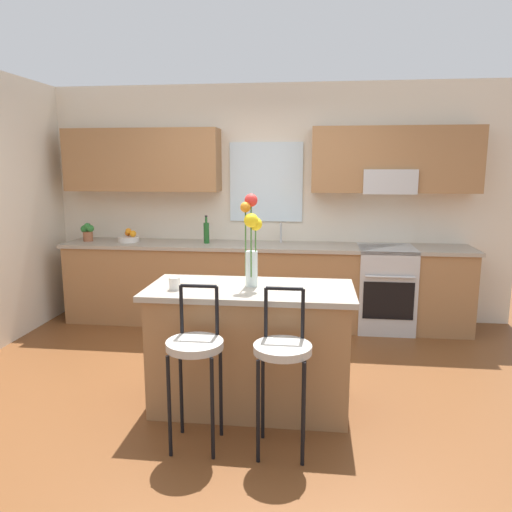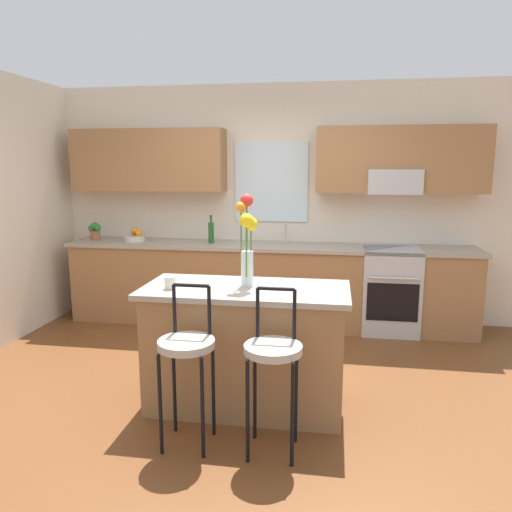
{
  "view_description": "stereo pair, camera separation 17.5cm",
  "coord_description": "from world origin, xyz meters",
  "px_view_note": "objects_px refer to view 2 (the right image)",
  "views": [
    {
      "loc": [
        0.56,
        -3.66,
        1.79
      ],
      "look_at": [
        0.05,
        0.55,
        1.0
      ],
      "focal_mm": 34.18,
      "sensor_mm": 36.0,
      "label": 1
    },
    {
      "loc": [
        0.73,
        -3.63,
        1.79
      ],
      "look_at": [
        0.05,
        0.55,
        1.0
      ],
      "focal_mm": 34.18,
      "sensor_mm": 36.0,
      "label": 2
    }
  ],
  "objects_px": {
    "oven_range": "(390,290)",
    "bar_stool_near": "(187,351)",
    "bar_stool_middle": "(273,356)",
    "bottle_olive_oil": "(211,232)",
    "potted_plant_small": "(95,231)",
    "flower_vase": "(247,237)",
    "kitchen_island": "(246,347)",
    "fruit_bowl_oranges": "(135,237)",
    "mug_ceramic": "(170,283)"
  },
  "relations": [
    {
      "from": "bar_stool_near",
      "to": "potted_plant_small",
      "type": "bearing_deg",
      "value": 126.9
    },
    {
      "from": "oven_range",
      "to": "potted_plant_small",
      "type": "bearing_deg",
      "value": 179.58
    },
    {
      "from": "bar_stool_middle",
      "to": "mug_ceramic",
      "type": "relative_size",
      "value": 11.58
    },
    {
      "from": "bar_stool_near",
      "to": "flower_vase",
      "type": "xyz_separation_m",
      "value": [
        0.28,
        0.6,
        0.65
      ]
    },
    {
      "from": "bar_stool_middle",
      "to": "mug_ceramic",
      "type": "xyz_separation_m",
      "value": [
        -0.8,
        0.44,
        0.33
      ]
    },
    {
      "from": "bar_stool_near",
      "to": "mug_ceramic",
      "type": "height_order",
      "value": "bar_stool_near"
    },
    {
      "from": "flower_vase",
      "to": "mug_ceramic",
      "type": "height_order",
      "value": "flower_vase"
    },
    {
      "from": "oven_range",
      "to": "kitchen_island",
      "type": "distance_m",
      "value": 2.3
    },
    {
      "from": "bar_stool_middle",
      "to": "bottle_olive_oil",
      "type": "height_order",
      "value": "bottle_olive_oil"
    },
    {
      "from": "flower_vase",
      "to": "oven_range",
      "type": "bearing_deg",
      "value": 57.09
    },
    {
      "from": "bar_stool_near",
      "to": "bar_stool_middle",
      "type": "relative_size",
      "value": 1.0
    },
    {
      "from": "bar_stool_near",
      "to": "mug_ceramic",
      "type": "xyz_separation_m",
      "value": [
        -0.25,
        0.44,
        0.33
      ]
    },
    {
      "from": "oven_range",
      "to": "potted_plant_small",
      "type": "relative_size",
      "value": 4.34
    },
    {
      "from": "oven_range",
      "to": "potted_plant_small",
      "type": "xyz_separation_m",
      "value": [
        -3.41,
        0.03,
        0.57
      ]
    },
    {
      "from": "oven_range",
      "to": "kitchen_island",
      "type": "xyz_separation_m",
      "value": [
        -1.24,
        -1.94,
        0.0
      ]
    },
    {
      "from": "bottle_olive_oil",
      "to": "potted_plant_small",
      "type": "height_order",
      "value": "bottle_olive_oil"
    },
    {
      "from": "bar_stool_middle",
      "to": "flower_vase",
      "type": "bearing_deg",
      "value": 114.19
    },
    {
      "from": "fruit_bowl_oranges",
      "to": "mug_ceramic",
      "type": "bearing_deg",
      "value": -61.24
    },
    {
      "from": "kitchen_island",
      "to": "potted_plant_small",
      "type": "xyz_separation_m",
      "value": [
        -2.17,
        1.96,
        0.57
      ]
    },
    {
      "from": "oven_range",
      "to": "bottle_olive_oil",
      "type": "distance_m",
      "value": 2.08
    },
    {
      "from": "flower_vase",
      "to": "potted_plant_small",
      "type": "distance_m",
      "value": 2.92
    },
    {
      "from": "bar_stool_near",
      "to": "flower_vase",
      "type": "relative_size",
      "value": 1.55
    },
    {
      "from": "bar_stool_near",
      "to": "bottle_olive_oil",
      "type": "height_order",
      "value": "bottle_olive_oil"
    },
    {
      "from": "kitchen_island",
      "to": "potted_plant_small",
      "type": "distance_m",
      "value": 2.98
    },
    {
      "from": "oven_range",
      "to": "mug_ceramic",
      "type": "relative_size",
      "value": 10.22
    },
    {
      "from": "bar_stool_middle",
      "to": "mug_ceramic",
      "type": "height_order",
      "value": "bar_stool_middle"
    },
    {
      "from": "oven_range",
      "to": "bar_stool_near",
      "type": "distance_m",
      "value": 2.93
    },
    {
      "from": "bar_stool_middle",
      "to": "fruit_bowl_oranges",
      "type": "xyz_separation_m",
      "value": [
        -1.95,
        2.53,
        0.33
      ]
    },
    {
      "from": "oven_range",
      "to": "fruit_bowl_oranges",
      "type": "bearing_deg",
      "value": 179.45
    },
    {
      "from": "mug_ceramic",
      "to": "potted_plant_small",
      "type": "distance_m",
      "value": 2.66
    },
    {
      "from": "fruit_bowl_oranges",
      "to": "bottle_olive_oil",
      "type": "distance_m",
      "value": 0.92
    },
    {
      "from": "bottle_olive_oil",
      "to": "bar_stool_middle",
      "type": "bearing_deg",
      "value": -67.77
    },
    {
      "from": "fruit_bowl_oranges",
      "to": "bottle_olive_oil",
      "type": "height_order",
      "value": "bottle_olive_oil"
    },
    {
      "from": "kitchen_island",
      "to": "bar_stool_near",
      "type": "xyz_separation_m",
      "value": [
        -0.28,
        -0.56,
        0.17
      ]
    },
    {
      "from": "bar_stool_near",
      "to": "flower_vase",
      "type": "distance_m",
      "value": 0.93
    },
    {
      "from": "kitchen_island",
      "to": "fruit_bowl_oranges",
      "type": "relative_size",
      "value": 6.24
    },
    {
      "from": "bottle_olive_oil",
      "to": "mug_ceramic",
      "type": "bearing_deg",
      "value": -83.64
    },
    {
      "from": "oven_range",
      "to": "bottle_olive_oil",
      "type": "xyz_separation_m",
      "value": [
        -2.0,
        0.02,
        0.59
      ]
    },
    {
      "from": "bar_stool_middle",
      "to": "bar_stool_near",
      "type": "bearing_deg",
      "value": 180.0
    },
    {
      "from": "flower_vase",
      "to": "bar_stool_near",
      "type": "bearing_deg",
      "value": -115.17
    },
    {
      "from": "oven_range",
      "to": "kitchen_island",
      "type": "relative_size",
      "value": 0.61
    },
    {
      "from": "kitchen_island",
      "to": "fruit_bowl_oranges",
      "type": "height_order",
      "value": "fruit_bowl_oranges"
    },
    {
      "from": "bottle_olive_oil",
      "to": "potted_plant_small",
      "type": "bearing_deg",
      "value": 179.97
    },
    {
      "from": "bar_stool_middle",
      "to": "potted_plant_small",
      "type": "xyz_separation_m",
      "value": [
        -2.45,
        2.53,
        0.4
      ]
    },
    {
      "from": "oven_range",
      "to": "bar_stool_near",
      "type": "xyz_separation_m",
      "value": [
        -1.51,
        -2.5,
        0.18
      ]
    },
    {
      "from": "flower_vase",
      "to": "mug_ceramic",
      "type": "relative_size",
      "value": 7.46
    },
    {
      "from": "mug_ceramic",
      "to": "kitchen_island",
      "type": "bearing_deg",
      "value": 13.68
    },
    {
      "from": "flower_vase",
      "to": "bar_stool_middle",
      "type": "bearing_deg",
      "value": -65.81
    },
    {
      "from": "kitchen_island",
      "to": "bar_stool_middle",
      "type": "relative_size",
      "value": 1.44
    },
    {
      "from": "oven_range",
      "to": "fruit_bowl_oranges",
      "type": "height_order",
      "value": "fruit_bowl_oranges"
    }
  ]
}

